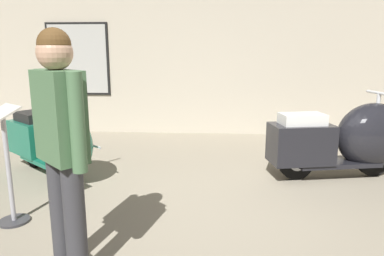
# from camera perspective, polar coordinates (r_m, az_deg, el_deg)

# --- Properties ---
(ground_plane) EXTENTS (60.00, 60.00, 0.00)m
(ground_plane) POSITION_cam_1_polar(r_m,az_deg,el_deg) (3.53, 4.31, -14.59)
(ground_plane) COLOR gray
(showroom_back_wall) EXTENTS (18.00, 0.24, 3.74)m
(showroom_back_wall) POSITION_cam_1_polar(r_m,az_deg,el_deg) (7.00, 4.35, 14.41)
(showroom_back_wall) COLOR #BCB29E
(showroom_back_wall) RESTS_ON ground
(scooter_0) EXTENTS (1.60, 1.39, 1.01)m
(scooter_0) POSITION_cam_1_polar(r_m,az_deg,el_deg) (4.84, -21.00, -2.13)
(scooter_0) COLOR black
(scooter_0) RESTS_ON ground
(scooter_1) EXTENTS (1.86, 0.85, 1.09)m
(scooter_1) POSITION_cam_1_polar(r_m,az_deg,el_deg) (4.95, 23.97, -1.63)
(scooter_1) COLOR black
(scooter_1) RESTS_ON ground
(visitor_0) EXTENTS (0.46, 0.44, 1.73)m
(visitor_0) POSITION_cam_1_polar(r_m,az_deg,el_deg) (2.56, -20.06, -1.77)
(visitor_0) COLOR black
(visitor_0) RESTS_ON ground
(info_stanchion) EXTENTS (0.39, 0.37, 1.11)m
(info_stanchion) POSITION_cam_1_polar(r_m,az_deg,el_deg) (3.72, -27.12, -6.75)
(info_stanchion) COLOR #333338
(info_stanchion) RESTS_ON ground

